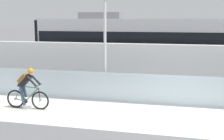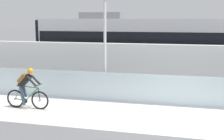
{
  "view_description": "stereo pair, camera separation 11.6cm",
  "coord_description": "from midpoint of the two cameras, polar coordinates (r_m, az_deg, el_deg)",
  "views": [
    {
      "loc": [
        0.05,
        -10.35,
        3.44
      ],
      "look_at": [
        -2.98,
        2.35,
        1.25
      ],
      "focal_mm": 48.91,
      "sensor_mm": 36.0,
      "label": 1
    },
    {
      "loc": [
        0.17,
        -10.32,
        3.44
      ],
      "look_at": [
        -2.98,
        2.35,
        1.25
      ],
      "focal_mm": 48.91,
      "sensor_mm": 36.0,
      "label": 2
    }
  ],
  "objects": [
    {
      "name": "concrete_barrier_wall",
      "position": [
        14.17,
        12.81,
        -0.0
      ],
      "size": [
        32.0,
        0.36,
        2.31
      ],
      "primitive_type": "cube",
      "color": "white",
      "rests_on": "ground"
    },
    {
      "name": "ground_plane",
      "position": [
        10.89,
        12.32,
        -9.12
      ],
      "size": [
        200.0,
        200.0,
        0.0
      ],
      "primitive_type": "plane",
      "color": "slate"
    },
    {
      "name": "tram_rail_near",
      "position": [
        16.82,
        12.79,
        -2.5
      ],
      "size": [
        32.0,
        0.08,
        0.01
      ],
      "primitive_type": "cube",
      "color": "#595654",
      "rests_on": "ground"
    },
    {
      "name": "cyclist_on_bike",
      "position": [
        12.18,
        -15.88,
        -3.37
      ],
      "size": [
        1.77,
        0.58,
        1.61
      ],
      "color": "black",
      "rests_on": "ground"
    },
    {
      "name": "bike_path_deck",
      "position": [
        10.89,
        12.32,
        -9.09
      ],
      "size": [
        32.0,
        3.2,
        0.01
      ],
      "primitive_type": "cube",
      "color": "silver",
      "rests_on": "ground"
    },
    {
      "name": "glass_parapet",
      "position": [
        12.51,
        12.61,
        -3.79
      ],
      "size": [
        32.0,
        0.05,
        1.22
      ],
      "primitive_type": "cube",
      "color": "silver",
      "rests_on": "ground"
    },
    {
      "name": "tram_rail_far",
      "position": [
        18.23,
        12.85,
        -1.58
      ],
      "size": [
        32.0,
        0.08,
        0.01
      ],
      "primitive_type": "cube",
      "color": "#595654",
      "rests_on": "ground"
    },
    {
      "name": "tram",
      "position": [
        17.49,
        3.96,
        4.43
      ],
      "size": [
        11.06,
        2.54,
        3.81
      ],
      "color": "silver",
      "rests_on": "ground"
    },
    {
      "name": "lamp_post_antenna",
      "position": [
        12.92,
        -1.59,
        8.87
      ],
      "size": [
        0.28,
        0.28,
        5.2
      ],
      "color": "gray",
      "rests_on": "ground"
    }
  ]
}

